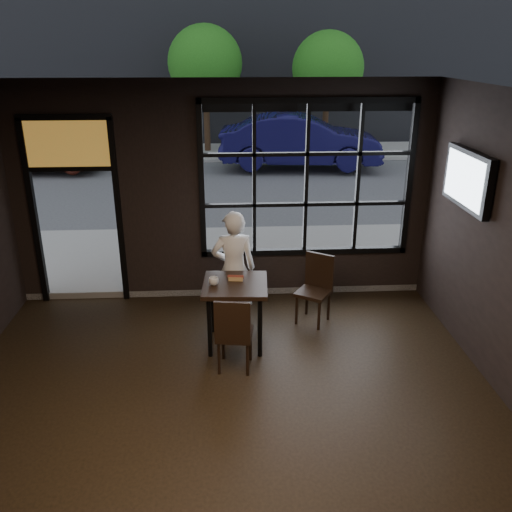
{
  "coord_description": "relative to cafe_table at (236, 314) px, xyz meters",
  "views": [
    {
      "loc": [
        0.04,
        -4.06,
        3.62
      ],
      "look_at": [
        0.4,
        2.2,
        1.15
      ],
      "focal_mm": 38.0,
      "sensor_mm": 36.0,
      "label": 1
    }
  ],
  "objects": [
    {
      "name": "stained_transom",
      "position": [
        -2.23,
        1.45,
        1.92
      ],
      "size": [
        1.2,
        0.06,
        0.7
      ],
      "primitive_type": "cube",
      "color": "orange",
      "rests_on": "ground"
    },
    {
      "name": "chair_window",
      "position": [
        1.07,
        0.52,
        0.05
      ],
      "size": [
        0.57,
        0.57,
        0.96
      ],
      "primitive_type": "cube",
      "rotation": [
        0.0,
        0.0,
        -0.58
      ],
      "color": "black",
      "rests_on": "floor"
    },
    {
      "name": "cup",
      "position": [
        -0.26,
        -0.03,
        0.47
      ],
      "size": [
        0.15,
        0.15,
        0.1
      ],
      "primitive_type": "imported",
      "rotation": [
        0.0,
        0.0,
        -0.22
      ],
      "color": "silver",
      "rests_on": "cafe_table"
    },
    {
      "name": "navy_car",
      "position": [
        2.17,
        10.16,
        0.46
      ],
      "size": [
        4.92,
        2.07,
        1.58
      ],
      "primitive_type": "imported",
      "rotation": [
        0.0,
        0.0,
        1.49
      ],
      "color": "#0E0D38",
      "rests_on": "street_asphalt"
    },
    {
      "name": "tv",
      "position": [
        2.8,
        0.07,
        1.68
      ],
      "size": [
        0.13,
        1.18,
        0.69
      ],
      "primitive_type": "cube",
      "color": "black",
      "rests_on": "wall_right"
    },
    {
      "name": "window_frame",
      "position": [
        1.07,
        1.45,
        1.37
      ],
      "size": [
        3.06,
        0.12,
        2.28
      ],
      "primitive_type": "cube",
      "color": "black",
      "rests_on": "ground"
    },
    {
      "name": "man",
      "position": [
        -0.01,
        0.53,
        0.38
      ],
      "size": [
        0.61,
        0.42,
        1.62
      ],
      "primitive_type": "imported",
      "rotation": [
        0.0,
        0.0,
        3.2
      ],
      "color": "white",
      "rests_on": "floor"
    },
    {
      "name": "chair_near",
      "position": [
        -0.02,
        -0.55,
        0.05
      ],
      "size": [
        0.47,
        0.47,
        0.95
      ],
      "primitive_type": "cube",
      "rotation": [
        0.0,
        0.0,
        3.0
      ],
      "color": "black",
      "rests_on": "floor"
    },
    {
      "name": "tree_left",
      "position": [
        -0.69,
        13.07,
        2.56
      ],
      "size": [
        2.48,
        2.48,
        4.24
      ],
      "color": "#332114",
      "rests_on": "street_asphalt"
    },
    {
      "name": "hotdog",
      "position": [
        0.01,
        0.09,
        0.45
      ],
      "size": [
        0.21,
        0.11,
        0.06
      ],
      "primitive_type": null,
      "rotation": [
        0.0,
        0.0,
        -0.13
      ],
      "color": "tan",
      "rests_on": "cafe_table"
    },
    {
      "name": "tree_right",
      "position": [
        3.36,
        12.57,
        2.41
      ],
      "size": [
        2.36,
        2.36,
        4.04
      ],
      "color": "#332114",
      "rests_on": "street_asphalt"
    },
    {
      "name": "street_asphalt",
      "position": [
        -0.13,
        21.95,
        -0.45
      ],
      "size": [
        60.0,
        41.0,
        0.04
      ],
      "primitive_type": "cube",
      "color": "#545456",
      "rests_on": "ground"
    },
    {
      "name": "maroon_car",
      "position": [
        -5.73,
        10.27,
        0.36
      ],
      "size": [
        4.12,
        1.84,
        1.38
      ],
      "primitive_type": "imported",
      "rotation": [
        0.0,
        0.0,
        1.52
      ],
      "color": "#4C1910",
      "rests_on": "street_asphalt"
    },
    {
      "name": "floor",
      "position": [
        -0.13,
        -2.05,
        -0.44
      ],
      "size": [
        6.0,
        7.0,
        0.02
      ],
      "primitive_type": "cube",
      "color": "black",
      "rests_on": "ground"
    },
    {
      "name": "cafe_table",
      "position": [
        0.0,
        0.0,
        0.0
      ],
      "size": [
        0.83,
        0.83,
        0.86
      ],
      "primitive_type": "cube",
      "rotation": [
        0.0,
        0.0,
        -0.06
      ],
      "color": "black",
      "rests_on": "floor"
    },
    {
      "name": "ceiling",
      "position": [
        -0.13,
        -2.05,
        2.78
      ],
      "size": [
        6.0,
        7.0,
        0.02
      ],
      "primitive_type": "cube",
      "color": "black",
      "rests_on": "ground"
    }
  ]
}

